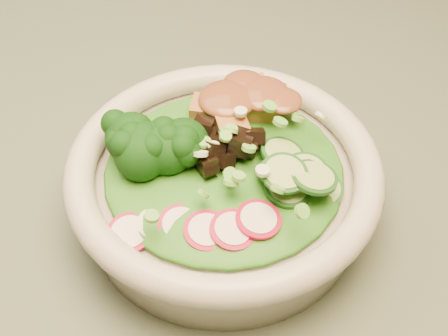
{
  "coord_description": "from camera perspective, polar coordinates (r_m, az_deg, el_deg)",
  "views": [
    {
      "loc": [
        -0.09,
        -0.24,
        1.13
      ],
      "look_at": [
        -0.08,
        0.07,
        0.8
      ],
      "focal_mm": 50.0,
      "sensor_mm": 36.0,
      "label": 1
    }
  ],
  "objects": [
    {
      "name": "peanut_sauce",
      "position": [
        0.48,
        1.78,
        6.37
      ],
      "size": [
        0.06,
        0.05,
        0.01
      ],
      "primitive_type": "ellipsoid",
      "color": "brown",
      "rests_on": "tofu_cubes"
    },
    {
      "name": "lettuce_bed",
      "position": [
        0.45,
        0.0,
        0.09
      ],
      "size": [
        0.18,
        0.18,
        0.02
      ],
      "primitive_type": "ellipsoid",
      "color": "#266615",
      "rests_on": "salad_bowl"
    },
    {
      "name": "cucumber_slices",
      "position": [
        0.44,
        7.07,
        -0.47
      ],
      "size": [
        0.07,
        0.07,
        0.03
      ],
      "primitive_type": null,
      "rotation": [
        0.0,
        0.0,
        0.24
      ],
      "color": "#A4C66E",
      "rests_on": "salad_bowl"
    },
    {
      "name": "tofu_cubes",
      "position": [
        0.48,
        1.75,
        5.36
      ],
      "size": [
        0.09,
        0.07,
        0.03
      ],
      "primitive_type": null,
      "rotation": [
        0.0,
        0.0,
        0.24
      ],
      "color": "#9C6A34",
      "rests_on": "salad_bowl"
    },
    {
      "name": "salad_bowl",
      "position": [
        0.47,
        0.0,
        -1.52
      ],
      "size": [
        0.23,
        0.23,
        0.06
      ],
      "rotation": [
        0.0,
        0.0,
        0.24
      ],
      "color": "beige",
      "rests_on": "dining_table"
    },
    {
      "name": "broccoli_florets",
      "position": [
        0.45,
        -6.65,
        2.24
      ],
      "size": [
        0.08,
        0.07,
        0.04
      ],
      "primitive_type": null,
      "rotation": [
        0.0,
        0.0,
        0.24
      ],
      "color": "black",
      "rests_on": "salad_bowl"
    },
    {
      "name": "radish_slices",
      "position": [
        0.41,
        -1.61,
        -5.3
      ],
      "size": [
        0.1,
        0.06,
        0.02
      ],
      "primitive_type": null,
      "rotation": [
        0.0,
        0.0,
        0.24
      ],
      "color": "maroon",
      "rests_on": "salad_bowl"
    },
    {
      "name": "scallion_garnish",
      "position": [
        0.44,
        0.0,
        1.87
      ],
      "size": [
        0.17,
        0.17,
        0.02
      ],
      "primitive_type": null,
      "color": "#69BF43",
      "rests_on": "salad_bowl"
    },
    {
      "name": "mushroom_heap",
      "position": [
        0.45,
        0.33,
        2.0
      ],
      "size": [
        0.07,
        0.07,
        0.03
      ],
      "primitive_type": null,
      "rotation": [
        0.0,
        0.0,
        0.24
      ],
      "color": "black",
      "rests_on": "salad_bowl"
    }
  ]
}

